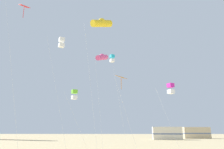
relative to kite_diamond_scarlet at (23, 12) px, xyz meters
The scene contains 10 objects.
kite_diamond_scarlet is the anchor object (origin of this frame).
kite_box_lime 10.61m from the kite_diamond_scarlet, 64.83° to the left, with size 2.72×2.36×6.87m.
kite_tube_rainbow 12.08m from the kite_diamond_scarlet, 56.45° to the left, with size 1.80×2.55×12.54m.
kite_tube_gold 7.35m from the kite_diamond_scarlet, 12.27° to the left, with size 2.86×2.87×13.11m.
kite_box_magenta 16.79m from the kite_diamond_scarlet, 21.09° to the left, with size 2.12×2.12×7.17m.
kite_diamond_orange 11.09m from the kite_diamond_scarlet, 15.16° to the left, with size 2.17×2.06×7.35m.
kite_box_white 5.92m from the kite_diamond_scarlet, 67.65° to the left, with size 2.78×1.98×12.65m.
kite_box_cyan 15.56m from the kite_diamond_scarlet, 59.04° to the left, with size 2.43×2.43×13.36m.
rv_van_cream 39.60m from the kite_diamond_scarlet, 58.11° to the left, with size 6.56×2.69×2.80m.
rv_van_tan 49.62m from the kite_diamond_scarlet, 53.08° to the left, with size 6.58×2.75×2.80m.
Camera 1 is at (1.78, -6.41, 2.28)m, focal length 33.65 mm.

